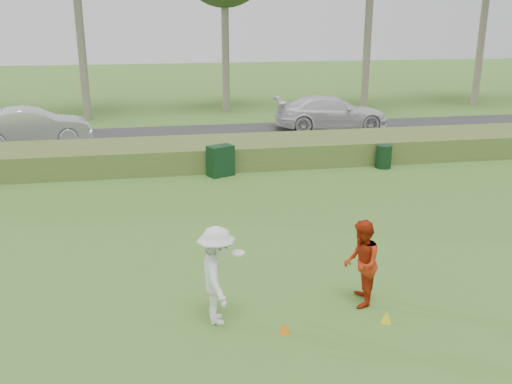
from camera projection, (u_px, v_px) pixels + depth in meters
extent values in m
plane|color=#3C7125|center=(293.00, 314.00, 11.27)|extent=(120.00, 120.00, 0.00)
cube|color=#4D6629|center=(219.00, 153.00, 22.39)|extent=(80.00, 3.00, 0.90)
cube|color=#2D2D2D|center=(206.00, 137.00, 27.20)|extent=(80.00, 6.00, 0.06)
cylinder|color=gray|center=(225.00, 12.00, 32.87)|extent=(0.44, 0.44, 11.50)
imported|color=white|center=(217.00, 276.00, 10.73)|extent=(0.73, 1.26, 1.93)
cylinder|color=white|center=(238.00, 253.00, 10.67)|extent=(0.27, 0.27, 0.03)
imported|color=#AF290F|center=(361.00, 264.00, 11.41)|extent=(0.91, 1.03, 1.79)
cone|color=orange|center=(285.00, 327.00, 10.57)|extent=(0.21, 0.21, 0.23)
cone|color=yellow|center=(386.00, 317.00, 10.94)|extent=(0.21, 0.21, 0.23)
cube|color=black|center=(220.00, 161.00, 20.71)|extent=(1.05, 0.89, 1.12)
cylinder|color=black|center=(384.00, 157.00, 21.80)|extent=(0.74, 0.74, 0.89)
imported|color=silver|center=(32.00, 126.00, 25.29)|extent=(5.26, 2.72, 1.65)
imported|color=silver|center=(331.00, 113.00, 28.81)|extent=(5.83, 2.76, 1.64)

